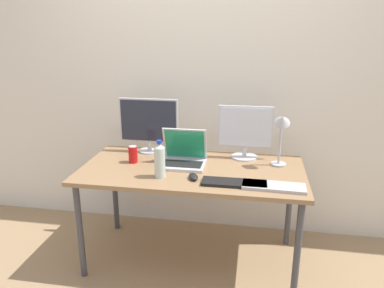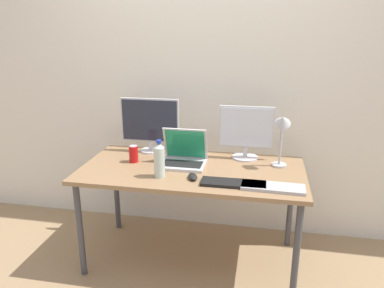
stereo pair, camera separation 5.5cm
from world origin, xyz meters
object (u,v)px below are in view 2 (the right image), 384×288
Objects in this scene: monitor_center at (246,132)px; mouse_by_keyboard at (193,177)px; work_desk at (192,176)px; soda_can_near_keyboard at (134,154)px; keyboard_main at (273,187)px; laptop_silver at (184,156)px; desk_lamp at (282,131)px; water_bottle at (159,160)px; keyboard_aux at (233,183)px; monitor_left at (150,123)px.

mouse_by_keyboard is (-0.31, -0.47, -0.19)m from monitor_center.
work_desk is 12.46× the size of soda_can_near_keyboard.
mouse_by_keyboard is at bearing 176.11° from keyboard_main.
laptop_silver is at bearing 93.53° from mouse_by_keyboard.
soda_can_near_keyboard is at bearing -175.64° from desk_lamp.
water_bottle is (-0.74, 0.05, 0.11)m from keyboard_main.
mouse_by_keyboard is at bearing -150.98° from desk_lamp.
monitor_center is at bearing 38.70° from work_desk.
desk_lamp is (0.25, -0.16, 0.06)m from monitor_center.
laptop_silver reaches higher than work_desk.
water_bottle is (-0.18, -0.19, 0.18)m from work_desk.
work_desk is at bearing 142.87° from keyboard_aux.
mouse_by_keyboard is (0.44, -0.49, -0.22)m from monitor_left.
water_bottle is 0.63× the size of desk_lamp.
mouse_by_keyboard is 0.69m from desk_lamp.
laptop_silver is 2.53× the size of soda_can_near_keyboard.
monitor_center is 1.57× the size of water_bottle.
work_desk is 3.38× the size of monitor_left.
keyboard_main is at bearing -69.11° from monitor_center.
water_bottle is at bearing -133.65° from work_desk.
keyboard_main is at bearing -26.50° from mouse_by_keyboard.
monitor_left is 1.16× the size of monitor_center.
work_desk is at bearing 158.57° from keyboard_main.
keyboard_aux is 0.53m from desk_lamp.
water_bottle is (-0.22, -0.00, 0.10)m from mouse_by_keyboard.
desk_lamp is at bearing 4.36° from soda_can_near_keyboard.
work_desk is at bearing -37.43° from monitor_left.
soda_can_near_keyboard is at bearing 166.22° from keyboard_main.
keyboard_aux is at bearing 179.50° from keyboard_main.
work_desk is 3.81× the size of keyboard_aux.
monitor_left is at bearing 169.88° from desk_lamp.
laptop_silver is at bearing -153.41° from monitor_center.
laptop_silver is at bearing 141.43° from keyboard_aux.
keyboard_aux is at bearing -94.88° from monitor_center.
soda_can_near_keyboard reaches higher than work_desk.
mouse_by_keyboard is at bearing -48.38° from monitor_left.
laptop_silver is at bearing 155.74° from keyboard_main.
work_desk is 4.93× the size of laptop_silver.
work_desk is 14.43× the size of mouse_by_keyboard.
mouse_by_keyboard is at bearing -66.08° from laptop_silver.
mouse_by_keyboard reaches higher than keyboard_aux.
laptop_silver is 2.93× the size of mouse_by_keyboard.
mouse_by_keyboard is 0.43× the size of water_bottle.
monitor_left is 0.31m from soda_can_near_keyboard.
desk_lamp is (0.79, 0.32, 0.16)m from water_bottle.
monitor_left is 1.19× the size of keyboard_main.
keyboard_main is 0.96× the size of desk_lamp.
monitor_left reaches higher than work_desk.
laptop_silver is 0.77× the size of keyboard_aux.
monitor_left reaches higher than keyboard_main.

